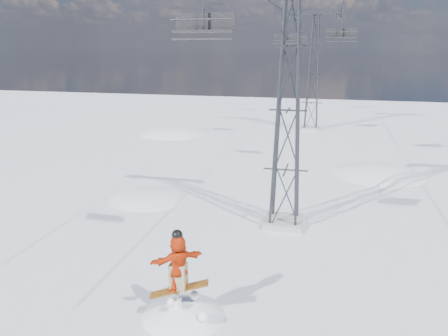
# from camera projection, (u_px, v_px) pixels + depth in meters

# --- Properties ---
(ground) EXTENTS (120.00, 120.00, 0.00)m
(ground) POSITION_uv_depth(u_px,v_px,m) (230.00, 322.00, 13.56)
(ground) COLOR white
(ground) RESTS_ON ground
(snow_terrain) EXTENTS (39.00, 37.00, 22.00)m
(snow_terrain) POSITION_uv_depth(u_px,v_px,m) (231.00, 263.00, 37.11)
(snow_terrain) COLOR white
(snow_terrain) RESTS_ON ground
(lift_tower_near) EXTENTS (5.20, 1.80, 11.43)m
(lift_tower_near) POSITION_uv_depth(u_px,v_px,m) (288.00, 111.00, 19.37)
(lift_tower_near) COLOR #999999
(lift_tower_near) RESTS_ON ground
(lift_tower_far) EXTENTS (5.20, 1.80, 11.43)m
(lift_tower_far) POSITION_uv_depth(u_px,v_px,m) (313.00, 75.00, 42.75)
(lift_tower_far) COLOR #999999
(lift_tower_far) RESTS_ON ground
(haul_cables) EXTENTS (4.46, 51.00, 0.06)m
(haul_cables) POSITION_uv_depth(u_px,v_px,m) (309.00, 5.00, 28.67)
(haul_cables) COLOR black
(haul_cables) RESTS_ON ground
(lift_chair_near) EXTENTS (1.95, 0.56, 2.42)m
(lift_chair_near) POSITION_uv_depth(u_px,v_px,m) (204.00, 24.00, 13.65)
(lift_chair_near) COLOR black
(lift_chair_near) RESTS_ON ground
(lift_chair_mid) EXTENTS (1.92, 0.55, 2.37)m
(lift_chair_mid) POSITION_uv_depth(u_px,v_px,m) (341.00, 34.00, 27.05)
(lift_chair_mid) COLOR black
(lift_chair_mid) RESTS_ON ground
(lift_chair_far) EXTENTS (2.00, 0.58, 2.48)m
(lift_chair_far) POSITION_uv_depth(u_px,v_px,m) (285.00, 38.00, 36.54)
(lift_chair_far) COLOR black
(lift_chair_far) RESTS_ON ground
(lift_chair_extra) EXTENTS (1.88, 0.54, 2.33)m
(lift_chair_extra) POSITION_uv_depth(u_px,v_px,m) (299.00, 39.00, 50.28)
(lift_chair_extra) COLOR black
(lift_chair_extra) RESTS_ON ground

